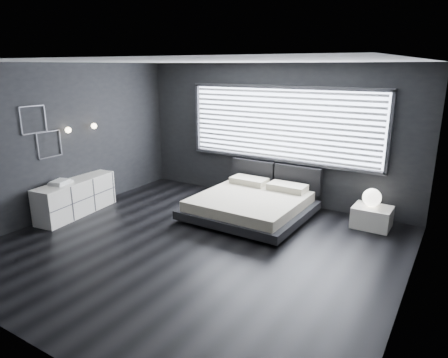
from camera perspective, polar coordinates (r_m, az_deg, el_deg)
The scene contains 12 objects.
room at distance 5.92m, azimuth -4.34°, elevation 2.74°, with size 6.04×6.00×2.80m.
window at distance 8.10m, azimuth 8.17°, elevation 7.70°, with size 4.14×0.09×1.52m.
headboard at distance 8.28m, azimuth 7.29°, elevation 0.57°, with size 1.96×0.16×0.52m.
sconce_near at distance 7.93m, azimuth -21.38°, elevation 6.53°, with size 0.18×0.11×0.11m.
sconce_far at distance 8.30m, azimuth -18.09°, elevation 7.21°, with size 0.18×0.11×0.11m.
wall_art_upper at distance 7.63m, azimuth -25.58°, elevation 7.65°, with size 0.01×0.48×0.48m.
wall_art_lower at distance 7.84m, azimuth -23.65°, elevation 4.55°, with size 0.01×0.48×0.48m.
bed at distance 7.48m, azimuth 3.84°, elevation -3.62°, with size 2.10×2.01×0.54m.
nightstand at distance 7.49m, azimuth 20.37°, elevation -5.11°, with size 0.64×0.53×0.37m, color white.
orb_lamp at distance 7.41m, azimuth 20.38°, elevation -2.50°, with size 0.32×0.32×0.32m, color white.
dresser at distance 8.09m, azimuth -20.37°, elevation -2.44°, with size 0.66×1.71×0.67m.
book_stack at distance 7.83m, azimuth -22.34°, elevation -0.43°, with size 0.34×0.41×0.07m.
Camera 1 is at (3.40, -4.65, 2.75)m, focal length 32.00 mm.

